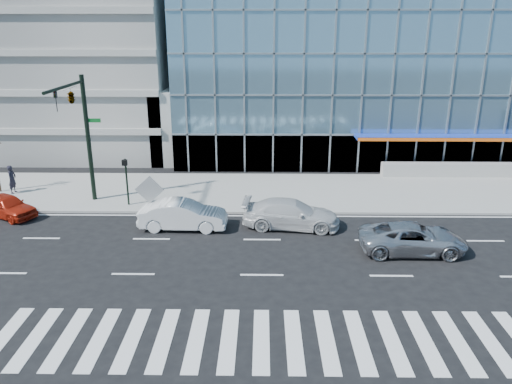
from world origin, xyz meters
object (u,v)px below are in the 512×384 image
white_sedan (183,215)px  pedestrian (12,179)px  red_sedan (7,206)px  silver_suv (413,238)px  traffic_signal (77,111)px  tilted_panel (149,190)px  ped_signal_post (126,175)px  white_suv (291,214)px

white_sedan → pedestrian: pedestrian is taller
red_sedan → silver_suv: bearing=-73.1°
traffic_signal → red_sedan: traffic_signal is taller
traffic_signal → white_sedan: bearing=-25.1°
traffic_signal → tilted_panel: (3.82, 0.68, -5.10)m
ped_signal_post → red_sedan: size_ratio=0.74×
white_sedan → red_sedan: white_sedan is taller
red_sedan → tilted_panel: 8.44m
ped_signal_post → red_sedan: ped_signal_post is taller
white_suv → white_sedan: size_ratio=1.11×
ped_signal_post → white_suv: bearing=-17.2°
tilted_panel → ped_signal_post: bearing=-174.0°
silver_suv → tilted_panel: size_ratio=4.13×
ped_signal_post → white_sedan: bearing=-40.4°
ped_signal_post → white_suv: 10.71m
silver_suv → red_sedan: size_ratio=1.33×
silver_suv → tilted_panel: (-14.82, 6.63, 0.32)m
white_suv → white_sedan: bearing=98.6°
white_sedan → traffic_signal: bearing=66.4°
silver_suv → pedestrian: size_ratio=2.79×
ped_signal_post → red_sedan: (-6.86, -1.75, -1.45)m
red_sedan → pedestrian: pedestrian is taller
white_suv → ped_signal_post: bearing=78.7°
traffic_signal → white_suv: bearing=-12.4°
white_suv → tilted_panel: size_ratio=4.23×
silver_suv → red_sedan: silver_suv is taller
tilted_panel → white_sedan: bearing=-60.9°
tilted_panel → pedestrian: bearing=161.8°
ped_signal_post → red_sedan: 7.22m
traffic_signal → silver_suv: size_ratio=1.49×
white_suv → red_sedan: (-17.00, 1.39, -0.11)m
traffic_signal → white_suv: traffic_signal is taller
white_sedan → tilted_panel: (-2.70, 3.73, 0.25)m
white_sedan → red_sedan: 11.01m
tilted_panel → red_sedan: bearing=-172.8°
white_suv → red_sedan: bearing=91.3°
silver_suv → tilted_panel: bearing=66.4°
ped_signal_post → white_sedan: (4.03, -3.43, -1.33)m
ped_signal_post → pedestrian: 8.76m
traffic_signal → tilted_panel: 6.40m
white_sedan → white_suv: bearing=-85.8°
ped_signal_post → traffic_signal: bearing=-171.5°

